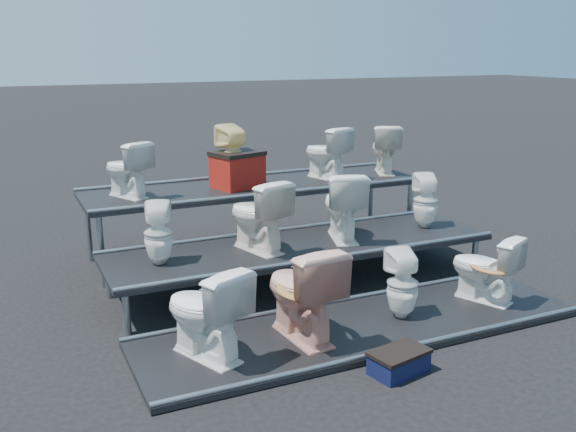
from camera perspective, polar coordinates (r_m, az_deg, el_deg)
name	(u,v)px	position (r m, az deg, el deg)	size (l,w,h in m)	color
ground	(301,284)	(7.07, 1.19, -6.06)	(80.00, 80.00, 0.00)	black
tier_front	(363,327)	(6.00, 6.71, -9.79)	(4.20, 1.20, 0.06)	black
tier_mid	(301,264)	(6.99, 1.20, -4.30)	(4.20, 1.20, 0.46)	black
tier_back	(256,218)	(8.06, -2.83, -0.20)	(4.20, 1.20, 0.86)	black
toilet_0	(205,312)	(5.26, -7.41, -8.43)	(0.44, 0.77, 0.79)	white
toilet_1	(302,291)	(5.54, 1.21, -6.69)	(0.48, 0.84, 0.86)	#DE9E8B
toilet_2	(403,284)	(6.08, 10.15, -5.96)	(0.29, 0.30, 0.65)	white
toilet_3	(485,268)	(6.66, 17.10, -4.41)	(0.38, 0.67, 0.68)	white
toilet_4	(158,233)	(6.33, -11.45, -1.53)	(0.28, 0.28, 0.62)	white
toilet_5	(257,215)	(6.61, -2.73, 0.09)	(0.42, 0.74, 0.76)	white
toilet_6	(343,205)	(7.04, 4.89, 0.98)	(0.43, 0.75, 0.76)	white
toilet_7	(426,201)	(7.65, 12.14, 1.34)	(0.29, 0.29, 0.64)	white
toilet_8	(127,169)	(7.47, -14.16, 4.06)	(0.36, 0.63, 0.64)	white
toilet_9	(233,156)	(7.79, -4.90, 5.32)	(0.34, 0.35, 0.76)	#F1DA91
toilet_10	(326,153)	(8.31, 3.38, 5.65)	(0.38, 0.66, 0.67)	white
toilet_11	(385,149)	(8.76, 8.60, 5.94)	(0.37, 0.64, 0.66)	white
red_crate	(237,171)	(7.80, -4.52, 3.97)	(0.54, 0.43, 0.39)	maroon
step_stool	(399,363)	(5.30, 9.82, -12.79)	(0.45, 0.27, 0.16)	#0E1233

